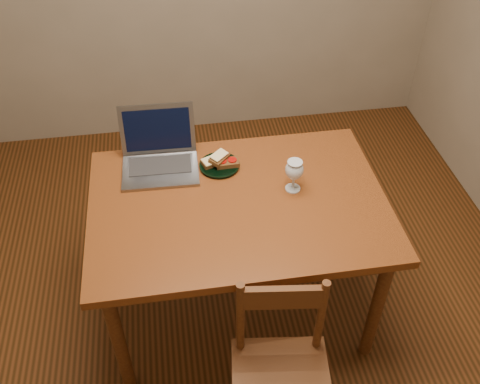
{
  "coord_description": "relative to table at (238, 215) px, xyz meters",
  "views": [
    {
      "loc": [
        -0.26,
        -1.74,
        2.34
      ],
      "look_at": [
        0.0,
        -0.07,
        0.8
      ],
      "focal_mm": 40.0,
      "sensor_mm": 36.0,
      "label": 1
    }
  ],
  "objects": [
    {
      "name": "floor",
      "position": [
        0.0,
        0.06,
        -0.66
      ],
      "size": [
        3.2,
        3.2,
        0.02
      ],
      "primitive_type": "cube",
      "color": "black",
      "rests_on": "ground"
    },
    {
      "name": "table",
      "position": [
        0.0,
        0.0,
        0.0
      ],
      "size": [
        1.3,
        0.9,
        0.74
      ],
      "color": "#47200B",
      "rests_on": "floor"
    },
    {
      "name": "chair",
      "position": [
        0.07,
        -0.65,
        -0.21
      ],
      "size": [
        0.43,
        0.41,
        0.41
      ],
      "rotation": [
        0.0,
        0.0,
        -0.13
      ],
      "color": "#3B1A0C",
      "rests_on": "floor"
    },
    {
      "name": "plate",
      "position": [
        -0.05,
        0.25,
        0.09
      ],
      "size": [
        0.19,
        0.19,
        0.02
      ],
      "primitive_type": "cylinder",
      "color": "black",
      "rests_on": "table"
    },
    {
      "name": "sandwich_cheese",
      "position": [
        -0.08,
        0.26,
        0.12
      ],
      "size": [
        0.11,
        0.09,
        0.03
      ],
      "primitive_type": null,
      "rotation": [
        0.0,
        0.0,
        0.34
      ],
      "color": "#381E0C",
      "rests_on": "plate"
    },
    {
      "name": "sandwich_tomato",
      "position": [
        -0.02,
        0.24,
        0.12
      ],
      "size": [
        0.11,
        0.06,
        0.03
      ],
      "primitive_type": null,
      "rotation": [
        0.0,
        0.0,
        0.02
      ],
      "color": "#381E0C",
      "rests_on": "plate"
    },
    {
      "name": "sandwich_top",
      "position": [
        -0.05,
        0.25,
        0.14
      ],
      "size": [
        0.11,
        0.11,
        0.03
      ],
      "primitive_type": null,
      "rotation": [
        0.0,
        0.0,
        0.83
      ],
      "color": "#381E0C",
      "rests_on": "plate"
    },
    {
      "name": "milk_glass",
      "position": [
        0.25,
        0.04,
        0.16
      ],
      "size": [
        0.08,
        0.08,
        0.16
      ],
      "primitive_type": null,
      "color": "white",
      "rests_on": "table"
    },
    {
      "name": "laptop",
      "position": [
        -0.32,
        0.33,
        0.15
      ],
      "size": [
        0.36,
        0.33,
        0.25
      ],
      "rotation": [
        0.0,
        0.0,
        -0.03
      ],
      "color": "slate",
      "rests_on": "table"
    }
  ]
}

